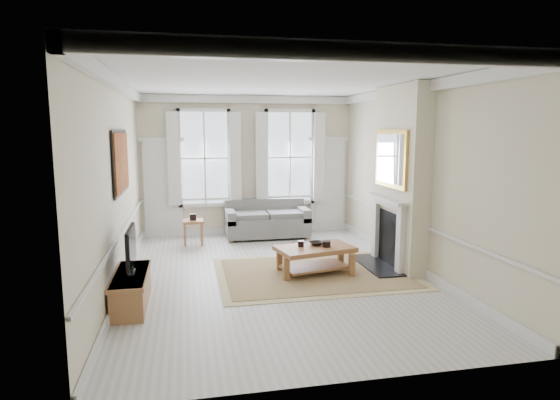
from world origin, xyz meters
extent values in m
plane|color=#B7B5AD|center=(0.00, 0.00, 0.00)|extent=(7.20, 7.20, 0.00)
plane|color=white|center=(0.00, 0.00, 3.40)|extent=(7.20, 7.20, 0.00)
plane|color=beige|center=(0.00, 3.60, 1.70)|extent=(5.20, 0.00, 5.20)
plane|color=beige|center=(-2.60, 0.00, 1.70)|extent=(0.00, 7.20, 7.20)
plane|color=beige|center=(2.60, 0.00, 1.70)|extent=(0.00, 7.20, 7.20)
cube|color=silver|center=(-2.05, 3.56, 1.15)|extent=(0.90, 0.08, 2.30)
cube|color=silver|center=(2.05, 3.56, 1.15)|extent=(0.90, 0.08, 2.30)
cube|color=#9F5C1B|center=(-2.56, 0.30, 2.05)|extent=(0.05, 1.66, 1.06)
cube|color=beige|center=(2.43, 0.20, 1.70)|extent=(0.35, 1.70, 3.38)
cube|color=black|center=(2.00, 0.20, 0.03)|extent=(0.55, 1.50, 0.05)
cube|color=silver|center=(2.20, -0.35, 0.57)|extent=(0.10, 0.18, 1.15)
cube|color=silver|center=(2.20, 0.75, 0.57)|extent=(0.10, 0.18, 1.15)
cube|color=silver|center=(2.15, 0.20, 1.30)|extent=(0.20, 1.45, 0.06)
cube|color=black|center=(2.25, 0.20, 0.55)|extent=(0.02, 0.92, 1.00)
cube|color=gold|center=(2.21, 0.20, 2.05)|extent=(0.06, 1.26, 1.06)
cube|color=#5F5F5C|center=(0.38, 3.05, 0.28)|extent=(1.98, 0.96, 0.45)
cube|color=#5F5F5C|center=(0.38, 3.43, 0.67)|extent=(1.98, 0.20, 0.44)
cube|color=#5F5F5C|center=(-0.51, 3.05, 0.55)|extent=(0.20, 0.96, 0.30)
cube|color=#5F5F5C|center=(1.27, 3.05, 0.55)|extent=(0.20, 0.96, 0.30)
cylinder|color=brown|center=(-0.49, 2.69, 0.04)|extent=(0.06, 0.06, 0.08)
cylinder|color=brown|center=(1.25, 3.41, 0.04)|extent=(0.06, 0.06, 0.08)
cube|color=brown|center=(-1.38, 2.71, 0.53)|extent=(0.47, 0.47, 0.06)
cube|color=brown|center=(-1.55, 2.53, 0.25)|extent=(0.05, 0.05, 0.50)
cube|color=brown|center=(-1.20, 2.53, 0.25)|extent=(0.05, 0.05, 0.50)
cube|color=brown|center=(-1.55, 2.89, 0.25)|extent=(0.05, 0.05, 0.50)
cube|color=brown|center=(-1.20, 2.89, 0.25)|extent=(0.05, 0.05, 0.50)
cube|color=#97774E|center=(0.73, 0.01, 0.01)|extent=(3.50, 2.60, 0.02)
cube|color=brown|center=(0.73, 0.01, 0.46)|extent=(1.48, 1.05, 0.08)
cube|color=brown|center=(0.16, -0.28, 0.21)|extent=(0.10, 0.10, 0.42)
cube|color=brown|center=(1.30, -0.28, 0.21)|extent=(0.10, 0.10, 0.42)
cube|color=brown|center=(0.16, 0.30, 0.21)|extent=(0.10, 0.10, 0.42)
cube|color=brown|center=(1.30, 0.30, 0.21)|extent=(0.10, 0.10, 0.42)
cylinder|color=black|center=(0.48, 0.06, 0.56)|extent=(0.11, 0.11, 0.11)
cylinder|color=black|center=(0.93, -0.04, 0.56)|extent=(0.15, 0.15, 0.11)
imported|color=black|center=(0.78, 0.11, 0.54)|extent=(0.29, 0.29, 0.06)
cube|color=brown|center=(-2.34, -0.96, 0.25)|extent=(0.45, 1.39, 0.50)
cube|color=black|center=(-2.32, -0.96, 0.51)|extent=(0.08, 0.30, 0.03)
cube|color=black|center=(-2.32, -0.96, 0.90)|extent=(0.05, 0.90, 0.55)
cube|color=black|center=(-2.29, -0.96, 0.90)|extent=(0.01, 0.83, 0.49)
camera|label=1|loc=(-1.50, -7.86, 2.58)|focal=30.00mm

